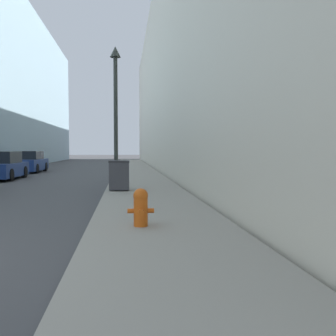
# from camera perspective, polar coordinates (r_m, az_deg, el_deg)

# --- Properties ---
(sidewalk_right) EXTENTS (2.89, 60.00, 0.14)m
(sidewalk_right) POSITION_cam_1_polar(r_m,az_deg,el_deg) (22.89, -4.69, -0.98)
(sidewalk_right) COLOR gray
(sidewalk_right) RESTS_ON ground
(building_right_stone) EXTENTS (12.00, 60.00, 14.36)m
(building_right_stone) POSITION_cam_1_polar(r_m,az_deg,el_deg) (32.39, 8.60, 12.76)
(building_right_stone) COLOR beige
(building_right_stone) RESTS_ON ground
(fire_hydrant) EXTENTS (0.51, 0.40, 0.73)m
(fire_hydrant) POSITION_cam_1_polar(r_m,az_deg,el_deg) (7.22, -4.18, -5.85)
(fire_hydrant) COLOR #D15614
(fire_hydrant) RESTS_ON sidewalk_right
(trash_bin) EXTENTS (0.73, 0.68, 1.07)m
(trash_bin) POSITION_cam_1_polar(r_m,az_deg,el_deg) (13.51, -7.46, -1.05)
(trash_bin) COLOR #3D3D42
(trash_bin) RESTS_ON sidewalk_right
(lamppost) EXTENTS (0.44, 0.44, 5.70)m
(lamppost) POSITION_cam_1_polar(r_m,az_deg,el_deg) (15.85, -7.98, 9.60)
(lamppost) COLOR #2D332D
(lamppost) RESTS_ON sidewalk_right
(parked_sedan_near) EXTENTS (1.98, 4.32, 1.49)m
(parked_sedan_near) POSITION_cam_1_polar(r_m,az_deg,el_deg) (21.81, -24.18, 0.20)
(parked_sedan_near) COLOR navy
(parked_sedan_near) RESTS_ON ground
(parked_sedan_far) EXTENTS (1.87, 4.56, 1.48)m
(parked_sedan_far) POSITION_cam_1_polar(r_m,az_deg,el_deg) (27.77, -20.46, 0.80)
(parked_sedan_far) COLOR navy
(parked_sedan_far) RESTS_ON ground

